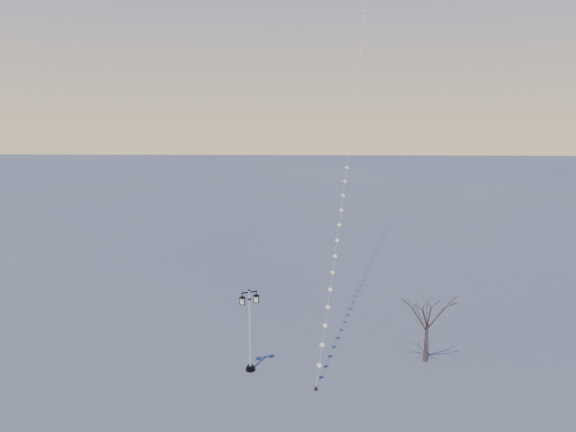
{
  "coord_description": "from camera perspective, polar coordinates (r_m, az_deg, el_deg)",
  "views": [
    {
      "loc": [
        -0.22,
        -25.38,
        13.83
      ],
      "look_at": [
        -1.12,
        3.75,
        8.02
      ],
      "focal_mm": 32.11,
      "sensor_mm": 36.0,
      "label": 1
    }
  ],
  "objects": [
    {
      "name": "ground",
      "position": [
        28.9,
        2.08,
        -17.31
      ],
      "size": [
        300.0,
        300.0,
        0.0
      ],
      "primitive_type": "plane",
      "color": "#585959",
      "rests_on": "ground"
    },
    {
      "name": "street_lamp",
      "position": [
        28.4,
        -4.25,
        -12.06
      ],
      "size": [
        1.12,
        0.73,
        4.68
      ],
      "rotation": [
        0.0,
        0.0,
        0.42
      ],
      "color": "black",
      "rests_on": "ground"
    },
    {
      "name": "bare_tree",
      "position": [
        30.27,
        15.22,
        -10.35
      ],
      "size": [
        2.5,
        2.5,
        4.14
      ],
      "rotation": [
        0.0,
        0.0,
        -0.43
      ],
      "color": "brown",
      "rests_on": "ground"
    },
    {
      "name": "kite_train",
      "position": [
        41.22,
        7.37,
        14.79
      ],
      "size": [
        6.94,
        34.52,
        33.1
      ],
      "rotation": [
        0.0,
        0.0,
        -0.42
      ],
      "color": "black",
      "rests_on": "ground"
    }
  ]
}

